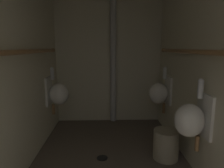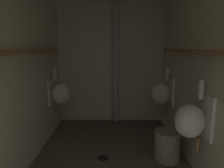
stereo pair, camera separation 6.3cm
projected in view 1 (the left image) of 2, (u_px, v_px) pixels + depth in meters
wall_left at (5, 68)px, 1.86m from camera, size 0.06×3.74×2.39m
wall_right at (214, 68)px, 1.92m from camera, size 0.06×3.74×2.39m
wall_back at (108, 58)px, 3.70m from camera, size 2.04×0.06×2.39m
urinal_left_mid at (58, 93)px, 3.15m from camera, size 0.32×0.30×0.76m
urinal_right_mid at (191, 119)px, 2.02m from camera, size 0.32×0.30×0.76m
urinal_right_far at (160, 93)px, 3.20m from camera, size 0.32×0.30×0.76m
supply_pipe_left at (12, 52)px, 1.81m from camera, size 0.06×2.94×0.06m
supply_pipe_right at (208, 52)px, 1.85m from camera, size 0.06×2.97×0.06m
standpipe_back_wall at (113, 58)px, 3.60m from camera, size 0.11×0.11×2.34m
floor_drain at (102, 158)px, 2.55m from camera, size 0.14×0.14×0.01m
waste_bin at (166, 144)px, 2.53m from camera, size 0.32×0.32×0.37m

